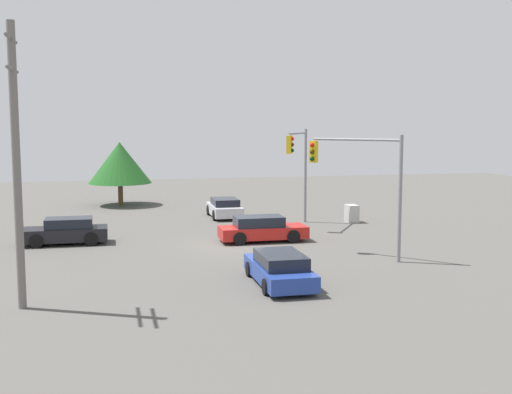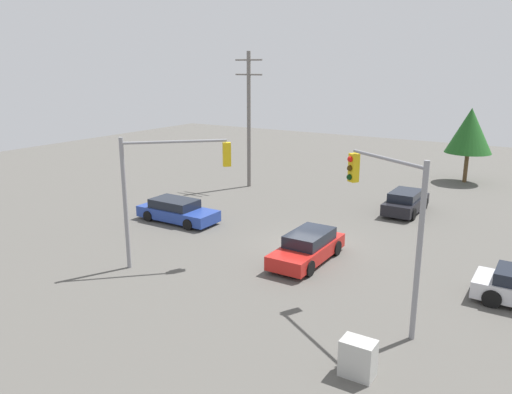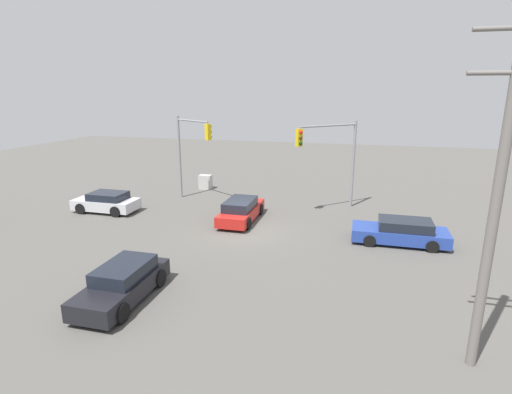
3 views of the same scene
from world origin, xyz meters
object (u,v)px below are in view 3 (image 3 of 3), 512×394
(traffic_signal_main, at_px, (332,150))
(traffic_signal_cross, at_px, (191,144))
(sedan_silver, at_px, (107,202))
(sedan_red, at_px, (241,210))
(sedan_blue, at_px, (401,232))
(electrical_cabinet, at_px, (205,182))
(sedan_dark, at_px, (123,283))

(traffic_signal_main, xyz_separation_m, traffic_signal_cross, (-9.65, -0.14, 0.04))
(sedan_silver, distance_m, traffic_signal_main, 15.00)
(traffic_signal_cross, bearing_deg, traffic_signal_main, 33.27)
(traffic_signal_cross, bearing_deg, sedan_red, -4.20)
(sedan_blue, distance_m, electrical_cabinet, 16.62)
(sedan_red, height_order, sedan_silver, sedan_red)
(sedan_dark, distance_m, traffic_signal_cross, 14.43)
(sedan_red, distance_m, electrical_cabinet, 8.80)
(sedan_silver, xyz_separation_m, electrical_cabinet, (3.89, 7.56, -0.08))
(sedan_dark, height_order, sedan_red, sedan_dark)
(sedan_silver, distance_m, traffic_signal_cross, 6.80)
(sedan_dark, relative_size, traffic_signal_cross, 0.73)
(traffic_signal_main, bearing_deg, sedan_blue, 85.22)
(sedan_silver, bearing_deg, traffic_signal_cross, -48.52)
(sedan_blue, bearing_deg, electrical_cabinet, 58.91)
(sedan_blue, xyz_separation_m, traffic_signal_main, (-4.08, 5.04, 3.42))
(sedan_blue, relative_size, electrical_cabinet, 4.27)
(sedan_silver, bearing_deg, sedan_red, -87.33)
(traffic_signal_cross, bearing_deg, electrical_cabinet, 130.19)
(sedan_silver, height_order, electrical_cabinet, sedan_silver)
(electrical_cabinet, bearing_deg, sedan_red, -54.18)
(traffic_signal_main, relative_size, electrical_cabinet, 5.19)
(sedan_dark, distance_m, sedan_blue, 13.78)
(traffic_signal_main, distance_m, electrical_cabinet, 11.30)
(traffic_signal_cross, xyz_separation_m, electrical_cabinet, (-0.50, 3.68, -3.53))
(sedan_red, distance_m, sedan_silver, 9.05)
(sedan_dark, relative_size, electrical_cabinet, 3.90)
(sedan_dark, distance_m, electrical_cabinet, 17.72)
(sedan_dark, height_order, traffic_signal_cross, traffic_signal_cross)
(traffic_signal_main, relative_size, traffic_signal_cross, 0.98)
(sedan_red, bearing_deg, sedan_silver, -177.33)
(sedan_blue, height_order, sedan_silver, sedan_silver)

